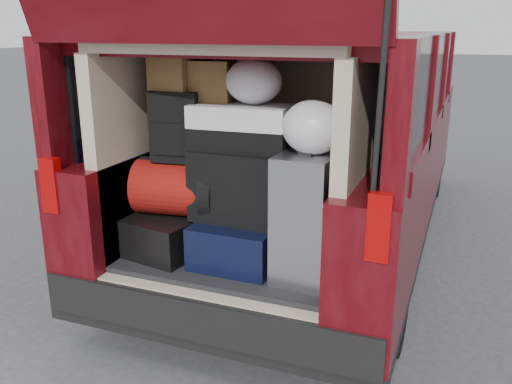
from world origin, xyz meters
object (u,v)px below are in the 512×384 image
Objects in this scene: silver_roller at (309,215)px; twotone_duffel at (241,127)px; red_duffel at (179,188)px; backpack at (177,126)px; black_soft_case at (244,185)px; black_hardshell at (174,231)px; navy_hardshell at (243,239)px.

silver_roller is 0.60m from twotone_duffel.
backpack is at bearing 90.84° from red_duffel.
black_soft_case is (-0.39, 0.07, 0.10)m from silver_roller.
red_duffel is (0.05, -0.00, 0.27)m from black_hardshell.
twotone_duffel reaches higher than navy_hardshell.
twotone_duffel is at bearing 140.45° from black_soft_case.
silver_roller reaches higher than red_duffel.
silver_roller is at bearing 6.79° from black_hardshell.
red_duffel reaches higher than black_hardshell.
silver_roller is 0.41m from black_soft_case.
navy_hardshell is 0.74m from backpack.
twotone_duffel is at bearing -1.90° from red_duffel.
black_soft_case reaches higher than red_duffel.
red_duffel is 0.90× the size of black_soft_case.
navy_hardshell is at bearing -135.38° from black_soft_case.
backpack reaches higher than black_soft_case.
backpack is (0.05, 0.01, 0.63)m from black_hardshell.
red_duffel is at bearing -177.12° from twotone_duffel.
black_hardshell is 0.63m from backpack.
red_duffel is (-0.39, -0.01, 0.26)m from navy_hardshell.
black_hardshell is 0.28m from red_duffel.
silver_roller is at bearing -14.75° from twotone_duffel.
backpack is at bearing -176.74° from black_soft_case.
black_hardshell is 0.87m from silver_roller.
backpack reaches higher than twotone_duffel.
black_hardshell is 1.04× the size of twotone_duffel.
black_hardshell is at bearing -175.96° from black_soft_case.
navy_hardshell is at bearing 11.51° from black_hardshell.
twotone_duffel is at bearing 15.02° from black_hardshell.
navy_hardshell is 0.32m from black_soft_case.
backpack is 0.73× the size of twotone_duffel.
red_duffel is at bearing 5.87° from black_hardshell.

